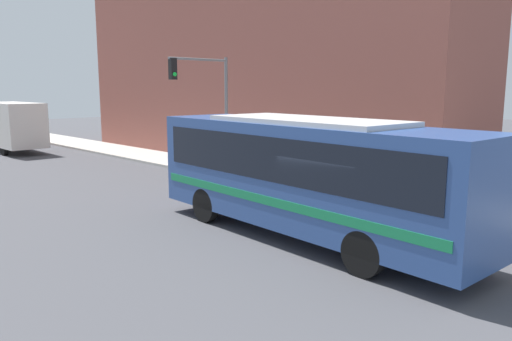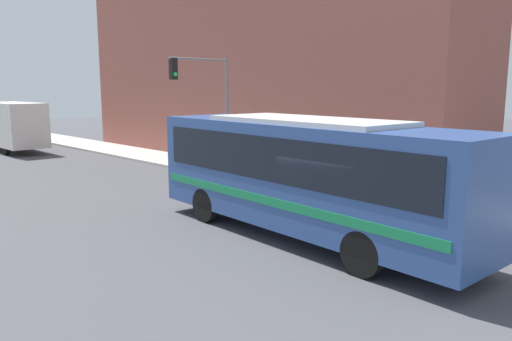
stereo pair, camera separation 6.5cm
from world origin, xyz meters
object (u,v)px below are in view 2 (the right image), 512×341
(delivery_truck, at_px, (10,125))
(traffic_light_pole, at_px, (209,95))
(parking_meter, at_px, (231,158))
(pedestrian_near_corner, at_px, (192,147))
(city_bus, at_px, (305,170))
(fire_hydrant, at_px, (340,185))

(delivery_truck, height_order, traffic_light_pole, traffic_light_pole)
(delivery_truck, relative_size, parking_meter, 6.89)
(delivery_truck, xyz_separation_m, pedestrian_near_corner, (4.89, -13.57, -0.74))
(city_bus, relative_size, pedestrian_near_corner, 6.20)
(city_bus, height_order, pedestrian_near_corner, city_bus)
(delivery_truck, height_order, parking_meter, delivery_truck)
(fire_hydrant, relative_size, traffic_light_pole, 0.14)
(traffic_light_pole, xyz_separation_m, parking_meter, (0.95, -0.45, -2.93))
(fire_hydrant, distance_m, traffic_light_pole, 7.65)
(traffic_light_pole, relative_size, parking_meter, 4.62)
(parking_meter, relative_size, pedestrian_near_corner, 0.69)
(city_bus, height_order, traffic_light_pole, traffic_light_pole)
(city_bus, height_order, fire_hydrant, city_bus)
(city_bus, height_order, delivery_truck, city_bus)
(city_bus, distance_m, pedestrian_near_corner, 14.09)
(fire_hydrant, xyz_separation_m, pedestrian_near_corner, (0.82, 10.49, 0.50))
(traffic_light_pole, bearing_deg, delivery_truck, 100.25)
(city_bus, bearing_deg, parking_meter, 64.20)
(traffic_light_pole, bearing_deg, city_bus, -113.28)
(traffic_light_pole, distance_m, pedestrian_near_corner, 5.00)
(fire_hydrant, bearing_deg, city_bus, -154.28)
(city_bus, relative_size, fire_hydrant, 14.21)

